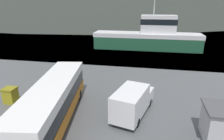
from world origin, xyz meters
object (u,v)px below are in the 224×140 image
Objects in this scene: delivery_van at (133,101)px; storage_bin at (10,95)px; dock_kiosk at (224,124)px; tour_bus at (53,101)px; fishing_boat at (149,37)px; small_boat at (188,39)px.

delivery_van reaches higher than storage_bin.
dock_kiosk is (17.41, -2.00, 0.49)m from storage_bin.
tour_bus reaches higher than storage_bin.
delivery_van is 11.23m from storage_bin.
fishing_boat is 14.31× the size of storage_bin.
tour_bus reaches higher than dock_kiosk.
fishing_boat is 7.75× the size of dock_kiosk.
delivery_van is 0.73× the size of small_boat.
small_boat is at bearing 84.49° from dock_kiosk.
fishing_boat is at bearing 67.77° from tour_bus.
delivery_van is at bearing 177.94° from fishing_boat.
storage_bin is at bearing -14.63° from small_boat.
dock_kiosk is (5.52, -27.10, -1.23)m from fishing_boat.
dock_kiosk is 38.21m from small_boat.
dock_kiosk reaches higher than storage_bin.
delivery_van reaches higher than small_boat.
fishing_boat is at bearing -24.36° from small_boat.
storage_bin is at bearing -166.07° from delivery_van.
storage_bin is (-5.51, 2.24, -1.08)m from tour_bus.
small_boat is (9.19, 10.93, -2.08)m from fishing_boat.
fishing_boat is (0.67, 25.08, 1.18)m from delivery_van.
dock_kiosk is at bearing -7.93° from tour_bus.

